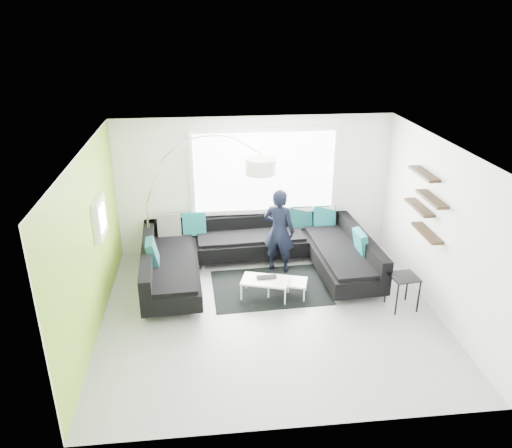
{
  "coord_description": "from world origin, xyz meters",
  "views": [
    {
      "loc": [
        -1.01,
        -7.0,
        4.65
      ],
      "look_at": [
        -0.14,
        0.9,
        1.24
      ],
      "focal_mm": 35.0,
      "sensor_mm": 36.0,
      "label": 1
    }
  ],
  "objects_px": {
    "side_table": "(402,292)",
    "person": "(279,231)",
    "sectional_sofa": "(257,257)",
    "coffee_table": "(276,287)",
    "laptop": "(267,279)",
    "arc_lamp": "(146,203)"
  },
  "relations": [
    {
      "from": "coffee_table",
      "to": "person",
      "type": "bearing_deg",
      "value": 96.43
    },
    {
      "from": "sectional_sofa",
      "to": "coffee_table",
      "type": "xyz_separation_m",
      "value": [
        0.25,
        -0.74,
        -0.23
      ]
    },
    {
      "from": "coffee_table",
      "to": "arc_lamp",
      "type": "distance_m",
      "value": 2.91
    },
    {
      "from": "sectional_sofa",
      "to": "coffee_table",
      "type": "relative_size",
      "value": 4.16
    },
    {
      "from": "sectional_sofa",
      "to": "side_table",
      "type": "relative_size",
      "value": 7.25
    },
    {
      "from": "coffee_table",
      "to": "side_table",
      "type": "bearing_deg",
      "value": 0.99
    },
    {
      "from": "sectional_sofa",
      "to": "person",
      "type": "distance_m",
      "value": 0.64
    },
    {
      "from": "side_table",
      "to": "person",
      "type": "distance_m",
      "value": 2.48
    },
    {
      "from": "laptop",
      "to": "person",
      "type": "bearing_deg",
      "value": 66.76
    },
    {
      "from": "arc_lamp",
      "to": "side_table",
      "type": "xyz_separation_m",
      "value": [
        4.33,
        -1.99,
        -1.02
      ]
    },
    {
      "from": "coffee_table",
      "to": "side_table",
      "type": "xyz_separation_m",
      "value": [
        2.05,
        -0.6,
        0.13
      ]
    },
    {
      "from": "coffee_table",
      "to": "person",
      "type": "relative_size",
      "value": 0.63
    },
    {
      "from": "sectional_sofa",
      "to": "person",
      "type": "height_order",
      "value": "person"
    },
    {
      "from": "side_table",
      "to": "person",
      "type": "height_order",
      "value": "person"
    },
    {
      "from": "arc_lamp",
      "to": "person",
      "type": "xyz_separation_m",
      "value": [
        2.46,
        -0.44,
        -0.49
      ]
    },
    {
      "from": "side_table",
      "to": "sectional_sofa",
      "type": "bearing_deg",
      "value": 149.79
    },
    {
      "from": "sectional_sofa",
      "to": "side_table",
      "type": "bearing_deg",
      "value": -33.38
    },
    {
      "from": "coffee_table",
      "to": "person",
      "type": "height_order",
      "value": "person"
    },
    {
      "from": "arc_lamp",
      "to": "laptop",
      "type": "distance_m",
      "value": 2.71
    },
    {
      "from": "side_table",
      "to": "laptop",
      "type": "bearing_deg",
      "value": 164.87
    },
    {
      "from": "side_table",
      "to": "laptop",
      "type": "xyz_separation_m",
      "value": [
        -2.21,
        0.6,
        0.06
      ]
    },
    {
      "from": "person",
      "to": "laptop",
      "type": "height_order",
      "value": "person"
    }
  ]
}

